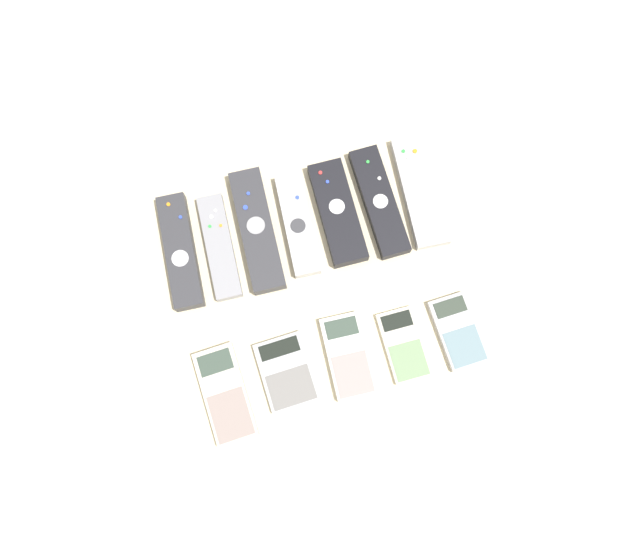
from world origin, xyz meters
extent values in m
plane|color=beige|center=(0.00, 0.00, 0.00)|extent=(3.00, 3.00, 0.00)
cube|color=#333338|center=(-0.21, 0.14, 0.01)|extent=(0.06, 0.20, 0.03)
cylinder|color=silver|center=(-0.22, 0.12, 0.03)|extent=(0.03, 0.03, 0.00)
cylinder|color=orange|center=(-0.21, 0.22, 0.03)|extent=(0.01, 0.01, 0.00)
cylinder|color=blue|center=(-0.20, 0.19, 0.03)|extent=(0.01, 0.01, 0.00)
cube|color=gray|center=(-0.15, 0.13, 0.01)|extent=(0.05, 0.18, 0.02)
cylinder|color=orange|center=(-0.14, 0.16, 0.02)|extent=(0.01, 0.01, 0.00)
cylinder|color=green|center=(-0.16, 0.17, 0.02)|extent=(0.01, 0.01, 0.00)
cylinder|color=silver|center=(-0.15, 0.18, 0.02)|extent=(0.01, 0.01, 0.00)
cylinder|color=silver|center=(-0.14, 0.19, 0.02)|extent=(0.01, 0.01, 0.00)
cube|color=#333338|center=(-0.08, 0.14, 0.01)|extent=(0.06, 0.22, 0.03)
cylinder|color=#99999E|center=(-0.08, 0.15, 0.03)|extent=(0.03, 0.03, 0.00)
cylinder|color=blue|center=(-0.09, 0.18, 0.03)|extent=(0.01, 0.01, 0.00)
cylinder|color=blue|center=(-0.08, 0.21, 0.03)|extent=(0.01, 0.01, 0.00)
cube|color=#B7B7BC|center=(-0.01, 0.13, 0.01)|extent=(0.05, 0.18, 0.02)
cylinder|color=#38383D|center=(-0.01, 0.13, 0.02)|extent=(0.03, 0.03, 0.00)
cylinder|color=silver|center=(0.00, 0.17, 0.02)|extent=(0.01, 0.01, 0.00)
cylinder|color=blue|center=(0.00, 0.18, 0.02)|extent=(0.01, 0.01, 0.00)
cube|color=black|center=(0.06, 0.14, 0.01)|extent=(0.06, 0.18, 0.03)
cylinder|color=silver|center=(0.06, 0.14, 0.03)|extent=(0.03, 0.03, 0.00)
cylinder|color=blue|center=(0.06, 0.19, 0.03)|extent=(0.01, 0.01, 0.00)
cylinder|color=red|center=(0.05, 0.21, 0.03)|extent=(0.01, 0.01, 0.00)
cube|color=black|center=(0.13, 0.14, 0.01)|extent=(0.05, 0.20, 0.02)
cylinder|color=silver|center=(0.14, 0.13, 0.02)|extent=(0.03, 0.03, 0.00)
cylinder|color=green|center=(0.13, 0.21, 0.02)|extent=(0.01, 0.01, 0.00)
cylinder|color=silver|center=(0.14, 0.18, 0.02)|extent=(0.01, 0.01, 0.00)
cube|color=#B7B7BC|center=(0.21, 0.14, 0.01)|extent=(0.07, 0.20, 0.02)
cylinder|color=green|center=(0.20, 0.21, 0.02)|extent=(0.01, 0.01, 0.00)
cylinder|color=orange|center=(0.22, 0.21, 0.02)|extent=(0.01, 0.01, 0.00)
cylinder|color=silver|center=(0.20, 0.20, 0.02)|extent=(0.01, 0.01, 0.00)
cylinder|color=silver|center=(0.21, 0.21, 0.02)|extent=(0.01, 0.01, 0.00)
cube|color=beige|center=(-0.20, -0.11, 0.01)|extent=(0.08, 0.16, 0.02)
cube|color=#38473D|center=(-0.20, -0.06, 0.02)|extent=(0.06, 0.04, 0.00)
cube|color=gray|center=(-0.19, -0.15, 0.02)|extent=(0.06, 0.08, 0.00)
cube|color=#B2B2B7|center=(-0.09, -0.10, 0.01)|extent=(0.09, 0.12, 0.01)
cube|color=black|center=(-0.09, -0.06, 0.01)|extent=(0.07, 0.03, 0.00)
cube|color=slate|center=(-0.09, -0.13, 0.01)|extent=(0.07, 0.06, 0.00)
cube|color=silver|center=(0.01, -0.10, 0.01)|extent=(0.07, 0.14, 0.02)
cube|color=#38473D|center=(0.01, -0.06, 0.02)|extent=(0.05, 0.03, 0.00)
cube|color=gray|center=(0.01, -0.13, 0.02)|extent=(0.06, 0.07, 0.00)
cube|color=beige|center=(0.10, -0.11, 0.01)|extent=(0.06, 0.12, 0.01)
cube|color=black|center=(0.10, -0.07, 0.01)|extent=(0.05, 0.03, 0.00)
cube|color=gray|center=(0.10, -0.14, 0.01)|extent=(0.05, 0.06, 0.00)
cube|color=#B2B2B7|center=(0.20, -0.11, 0.01)|extent=(0.07, 0.12, 0.01)
cube|color=#333D33|center=(0.20, -0.07, 0.01)|extent=(0.05, 0.03, 0.00)
cube|color=slate|center=(0.20, -0.14, 0.01)|extent=(0.06, 0.06, 0.00)
camera|label=1|loc=(-0.06, -0.20, 1.02)|focal=35.00mm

